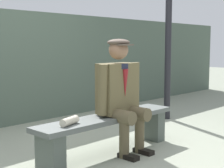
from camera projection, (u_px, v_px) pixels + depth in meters
ground_plane at (109, 153)px, 3.84m from camera, size 30.00×30.00×0.00m
bench at (109, 127)px, 3.81m from camera, size 1.87×0.36×0.43m
seated_man at (120, 92)px, 3.83m from camera, size 0.64×0.53×1.28m
rolled_magazine at (69, 121)px, 3.35m from camera, size 0.25×0.14×0.08m
stadium_wall at (10, 68)px, 5.19m from camera, size 12.00×0.24×1.73m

